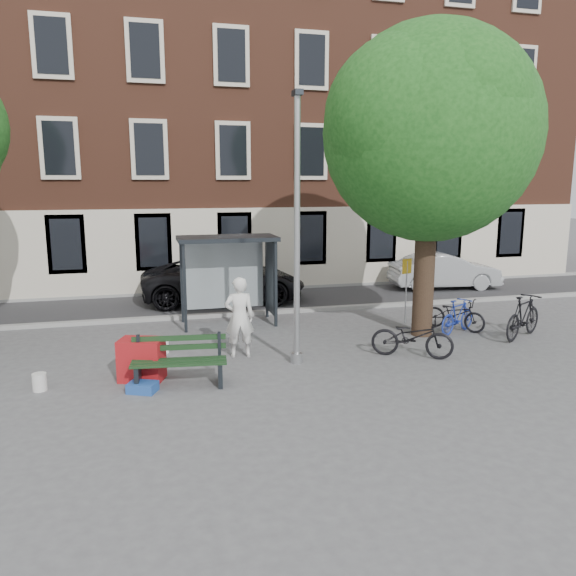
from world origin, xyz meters
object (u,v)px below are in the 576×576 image
Objects in this scene: bike_d at (523,316)px; car_silver at (445,271)px; painter at (239,317)px; notice_sign at (407,277)px; bike_a at (412,337)px; bench at (179,364)px; car_dark at (224,280)px; red_stand at (142,360)px; lamppost at (297,244)px; bus_shelter at (240,259)px; bike_c at (455,314)px; bike_b at (458,316)px.

car_silver is (1.63, 6.98, 0.11)m from bike_d.
notice_sign is (5.34, 1.99, 0.44)m from painter.
car_silver is (9.33, 6.69, -0.28)m from painter.
car_silver is at bearing -43.00° from bike_d.
painter reaches higher than bike_a.
bench is at bearing 52.49° from painter.
bike_a is 8.26m from car_dark.
bench is 7.84m from notice_sign.
bike_d reaches higher than bench.
bike_a is at bearing 0.04° from red_stand.
painter reaches higher than car_dark.
notice_sign reaches higher than car_dark.
bike_d is 3.38m from notice_sign.
lamppost is 1.08× the size of car_dark.
painter is at bearing 57.96° from bike_d.
car_dark is at bearing 121.63° from notice_sign.
bus_shelter is at bearing 67.75° from bike_a.
notice_sign is (4.82, -4.40, 0.63)m from car_dark.
car_silver is at bearing 21.36° from bus_shelter.
bike_d is (6.50, 0.54, -2.19)m from lamppost.
car_dark is at bearing -88.82° from painter.
painter reaches higher than bike_c.
bench is 1.03× the size of notice_sign.
bike_b is 1.80× the size of red_stand.
bike_b is 8.15m from car_dark.
bus_shelter reaches higher than painter.
lamppost reaches higher than red_stand.
painter reaches higher than bench.
car_dark is 6.55m from notice_sign.
bike_b is 6.84m from car_silver.
bike_a is at bearing 170.49° from painter.
lamppost is 5.94m from bike_c.
bike_d is at bearing -176.28° from painter.
bench is 0.35× the size of car_dark.
bench is 8.28m from car_dark.
bench reaches higher than bike_c.
bike_d is 1.02× the size of notice_sign.
bus_shelter is 0.67× the size of car_silver.
lamppost is 2.32m from painter.
car_silver is at bearing 33.77° from notice_sign.
lamppost is 3.05× the size of bench.
bus_shelter reaches higher than bike_b.
car_silver is (5.32, 7.80, 0.19)m from bike_a.
bus_shelter is 3.46m from painter.
lamppost is 1.43× the size of car_silver.
painter is at bearing 53.07° from bench.
lamppost reaches higher than bike_c.
painter is 2.17× the size of red_stand.
bus_shelter is 8.06m from bike_d.
car_silver reaches higher than bench.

